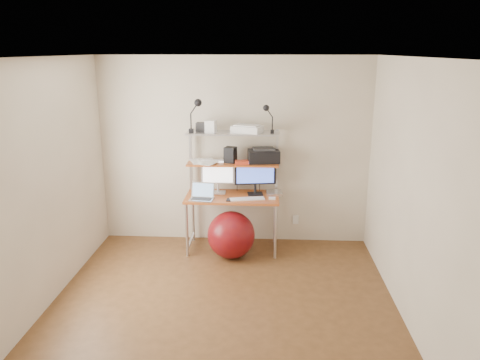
% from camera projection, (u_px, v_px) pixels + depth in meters
% --- Properties ---
extents(room, '(3.60, 3.60, 3.60)m').
position_uv_depth(room, '(221.00, 191.00, 4.52)').
color(room, brown).
rests_on(room, ground).
extents(computer_desk, '(1.20, 0.60, 1.57)m').
position_uv_depth(computer_desk, '(233.00, 179.00, 6.04)').
color(computer_desk, '#B14C22').
rests_on(computer_desk, ground).
extents(desktop, '(1.20, 0.60, 0.00)m').
position_uv_depth(desktop, '(232.00, 196.00, 6.04)').
color(desktop, '#B14C22').
rests_on(desktop, computer_desk).
extents(mid_shelf, '(1.18, 0.34, 0.00)m').
position_uv_depth(mid_shelf, '(233.00, 163.00, 6.05)').
color(mid_shelf, '#B14C22').
rests_on(mid_shelf, computer_desk).
extents(top_shelf, '(1.18, 0.34, 0.00)m').
position_uv_depth(top_shelf, '(233.00, 132.00, 5.94)').
color(top_shelf, '#B9B9BE').
rests_on(top_shelf, computer_desk).
extents(floor, '(3.60, 3.60, 0.00)m').
position_uv_depth(floor, '(223.00, 306.00, 4.85)').
color(floor, brown).
rests_on(floor, ground).
extents(wall_outlet, '(0.08, 0.01, 0.12)m').
position_uv_depth(wall_outlet, '(296.00, 220.00, 6.44)').
color(wall_outlet, silver).
rests_on(wall_outlet, room).
extents(monitor_silver, '(0.44, 0.16, 0.48)m').
position_uv_depth(monitor_silver, '(218.00, 174.00, 6.11)').
color(monitor_silver, silver).
rests_on(monitor_silver, desktop).
extents(monitor_black, '(0.54, 0.18, 0.54)m').
position_uv_depth(monitor_black, '(255.00, 174.00, 6.04)').
color(monitor_black, black).
rests_on(monitor_black, desktop).
extents(laptop, '(0.32, 0.27, 0.26)m').
position_uv_depth(laptop, '(202.00, 196.00, 5.90)').
color(laptop, silver).
rests_on(laptop, desktop).
extents(keyboard, '(0.45, 0.21, 0.01)m').
position_uv_depth(keyboard, '(247.00, 199.00, 5.90)').
color(keyboard, silver).
rests_on(keyboard, desktop).
extents(mouse, '(0.08, 0.05, 0.02)m').
position_uv_depth(mouse, '(272.00, 198.00, 5.90)').
color(mouse, silver).
rests_on(mouse, desktop).
extents(mac_mini, '(0.22, 0.22, 0.04)m').
position_uv_depth(mac_mini, '(274.00, 193.00, 6.10)').
color(mac_mini, silver).
rests_on(mac_mini, desktop).
extents(phone, '(0.07, 0.12, 0.01)m').
position_uv_depth(phone, '(229.00, 200.00, 5.87)').
color(phone, black).
rests_on(phone, desktop).
extents(printer, '(0.43, 0.32, 0.19)m').
position_uv_depth(printer, '(264.00, 156.00, 6.05)').
color(printer, black).
rests_on(printer, mid_shelf).
extents(nas_cube, '(0.17, 0.17, 0.20)m').
position_uv_depth(nas_cube, '(230.00, 155.00, 6.04)').
color(nas_cube, black).
rests_on(nas_cube, mid_shelf).
extents(red_box, '(0.19, 0.14, 0.05)m').
position_uv_depth(red_box, '(242.00, 162.00, 5.96)').
color(red_box, red).
rests_on(red_box, mid_shelf).
extents(scanner, '(0.42, 0.35, 0.10)m').
position_uv_depth(scanner, '(247.00, 129.00, 5.91)').
color(scanner, silver).
rests_on(scanner, top_shelf).
extents(box_white, '(0.15, 0.13, 0.15)m').
position_uv_depth(box_white, '(211.00, 126.00, 5.91)').
color(box_white, silver).
rests_on(box_white, top_shelf).
extents(box_grey, '(0.12, 0.12, 0.11)m').
position_uv_depth(box_grey, '(201.00, 127.00, 5.99)').
color(box_grey, '#2F2E31').
rests_on(box_grey, top_shelf).
extents(clip_lamp_left, '(0.17, 0.09, 0.43)m').
position_uv_depth(clip_lamp_left, '(197.00, 108.00, 5.78)').
color(clip_lamp_left, black).
rests_on(clip_lamp_left, top_shelf).
extents(clip_lamp_right, '(0.14, 0.08, 0.36)m').
position_uv_depth(clip_lamp_right, '(267.00, 113.00, 5.77)').
color(clip_lamp_right, black).
rests_on(clip_lamp_right, top_shelf).
extents(exercise_ball, '(0.60, 0.60, 0.60)m').
position_uv_depth(exercise_ball, '(231.00, 235.00, 5.91)').
color(exercise_ball, maroon).
rests_on(exercise_ball, floor).
extents(paper_stack, '(0.44, 0.42, 0.02)m').
position_uv_depth(paper_stack, '(205.00, 161.00, 6.07)').
color(paper_stack, white).
rests_on(paper_stack, mid_shelf).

